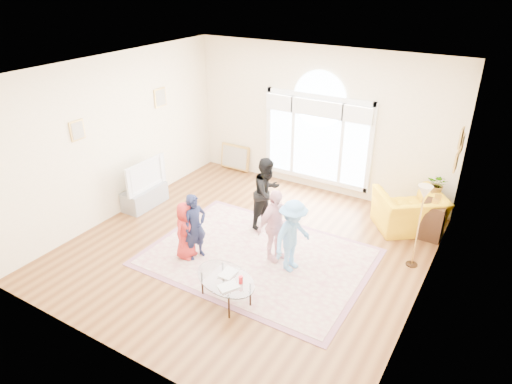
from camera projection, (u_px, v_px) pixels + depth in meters
The scene contains 18 objects.
ground at pixel (246, 248), 8.33m from camera, with size 6.00×6.00×0.00m, color #5B3217.
room_shell at pixel (316, 125), 9.81m from camera, with size 6.00×6.00×6.00m.
area_rug at pixel (258, 257), 8.06m from camera, with size 3.60×2.60×0.02m, color #BFAE92.
rug_border at pixel (258, 257), 8.06m from camera, with size 3.80×2.80×0.01m, color #8B5566.
tv_console at pixel (145, 197), 9.73m from camera, with size 0.45×1.00×0.42m, color gray.
television at pixel (142, 174), 9.50m from camera, with size 0.17×1.10×0.64m.
coffee_table at pixel (226, 279), 6.86m from camera, with size 1.26×1.02×0.54m.
armchair at pixel (409, 212), 8.78m from camera, with size 1.19×1.04×0.77m, color #EAAB13.
side_cabinet at pixel (433, 220), 8.55m from camera, with size 0.40×0.50×0.70m, color black.
floor_lamp at pixel (424, 199), 7.30m from camera, with size 0.26×0.26×1.51m.
plant_pedestal at pixel (433, 210), 8.90m from camera, with size 0.20×0.20×0.70m, color white.
potted_plant at pixel (438, 184), 8.66m from camera, with size 0.37×0.32×0.42m, color #33722D.
leaning_picture at pixel (235, 170), 11.55m from camera, with size 0.80×0.05×0.62m, color tan.
child_red at pixel (186, 230), 7.85m from camera, with size 0.51×0.33×1.05m, color #A62221.
child_navy at pixel (195, 227), 7.80m from camera, with size 0.44×0.29×1.20m, color #161B38.
child_black at pixel (267, 193), 8.72m from camera, with size 0.69×0.54×1.42m, color black.
child_pink at pixel (274, 225), 7.73m from camera, with size 0.77×0.32×1.31m, color #F6B4BB.
child_blue at pixel (293, 236), 7.46m from camera, with size 0.83×0.48×1.28m, color #639EDC.
Camera 1 is at (3.76, -5.92, 4.62)m, focal length 32.00 mm.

